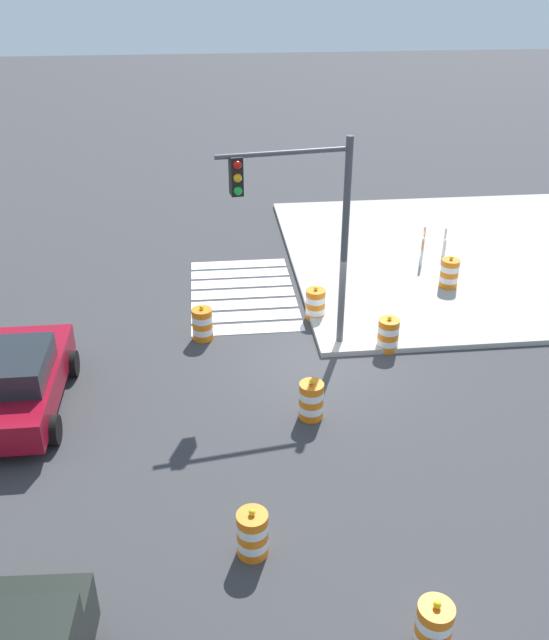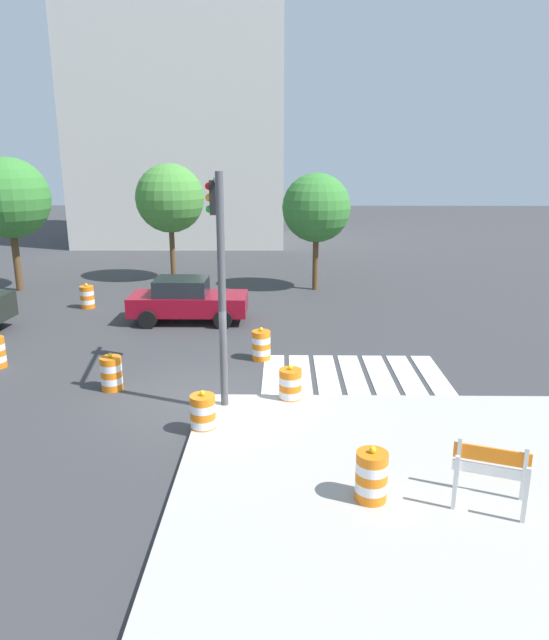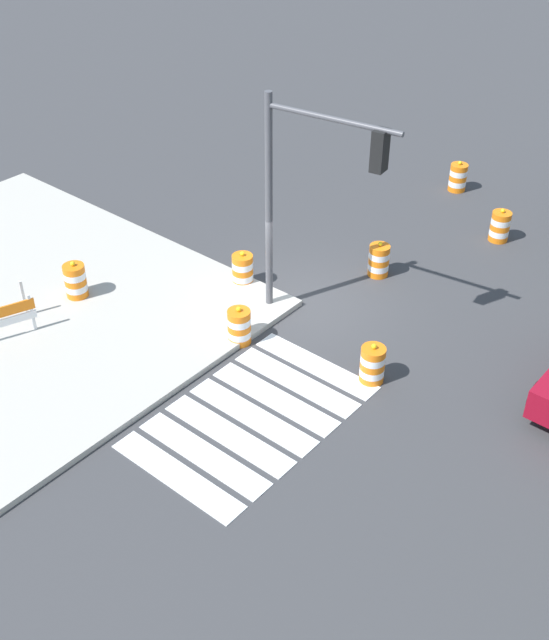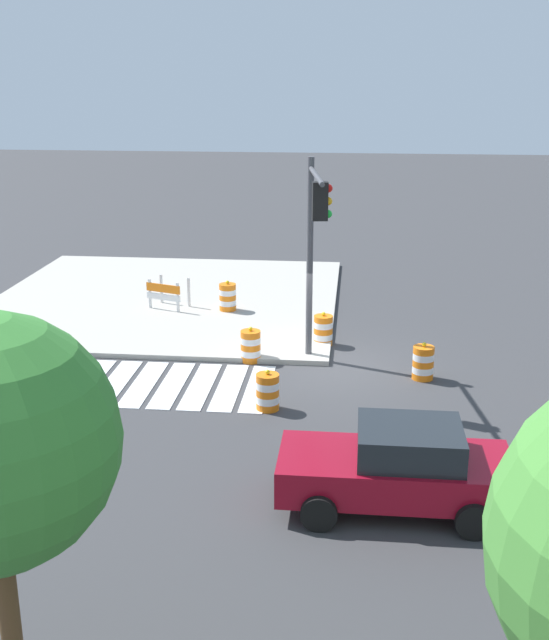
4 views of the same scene
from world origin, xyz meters
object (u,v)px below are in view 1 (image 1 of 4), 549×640
(sports_car, at_px, (17,381))
(traffic_barrel_lane_center, at_px, (388,335))
(traffic_barrel_median_far, at_px, (311,400))
(construction_barricade, at_px, (427,244))
(traffic_barrel_crosswalk_end, at_px, (433,627))
(traffic_barrel_far_curb, at_px, (315,304))
(traffic_light_pole, at_px, (302,211))
(traffic_barrel_near_corner, at_px, (252,534))
(traffic_barrel_median_near, at_px, (203,324))
(traffic_barrel_on_sidewalk, at_px, (449,273))

(sports_car, xyz_separation_m, traffic_barrel_lane_center, (1.78, -9.12, -0.36))
(traffic_barrel_median_far, bearing_deg, construction_barricade, -32.63)
(traffic_barrel_crosswalk_end, bearing_deg, construction_barricade, -16.80)
(traffic_barrel_median_far, xyz_separation_m, construction_barricade, (8.14, -5.21, 0.27))
(sports_car, relative_size, traffic_barrel_far_curb, 4.22)
(sports_car, xyz_separation_m, traffic_barrel_median_far, (-0.96, -6.63, -0.36))
(traffic_barrel_lane_center, bearing_deg, traffic_barrel_far_curb, 40.00)
(traffic_barrel_median_far, distance_m, traffic_light_pole, 4.54)
(traffic_barrel_near_corner, xyz_separation_m, traffic_barrel_median_near, (7.72, 0.77, 0.00))
(traffic_light_pole, bearing_deg, traffic_barrel_far_curb, -21.93)
(traffic_barrel_on_sidewalk, bearing_deg, traffic_barrel_lane_center, 139.94)
(sports_car, relative_size, traffic_light_pole, 0.78)
(traffic_barrel_near_corner, xyz_separation_m, traffic_barrel_median_far, (3.86, -1.64, 0.00))
(sports_car, distance_m, traffic_barrel_median_near, 5.13)
(construction_barricade, bearing_deg, traffic_barrel_median_far, 147.37)
(traffic_barrel_crosswalk_end, relative_size, traffic_barrel_on_sidewalk, 1.00)
(traffic_barrel_near_corner, height_order, traffic_barrel_median_far, same)
(traffic_barrel_median_far, bearing_deg, traffic_barrel_near_corner, 157.03)
(traffic_barrel_median_near, height_order, traffic_barrel_median_far, same)
(traffic_barrel_crosswalk_end, distance_m, construction_barricade, 14.79)
(sports_car, height_order, traffic_barrel_far_curb, sports_car)
(traffic_barrel_median_far, height_order, traffic_barrel_lane_center, same)
(construction_barricade, bearing_deg, traffic_light_pole, 135.72)
(traffic_barrel_median_far, relative_size, traffic_barrel_lane_center, 1.00)
(traffic_barrel_on_sidewalk, bearing_deg, traffic_barrel_near_corner, 145.13)
(traffic_barrel_median_near, height_order, traffic_barrel_lane_center, same)
(traffic_barrel_far_curb, bearing_deg, traffic_barrel_lane_center, -140.00)
(traffic_barrel_on_sidewalk, bearing_deg, traffic_light_pole, 121.31)
(traffic_barrel_median_near, relative_size, traffic_barrel_lane_center, 1.00)
(traffic_barrel_near_corner, relative_size, traffic_barrel_lane_center, 1.00)
(sports_car, distance_m, traffic_barrel_median_far, 6.70)
(sports_car, relative_size, traffic_barrel_lane_center, 4.22)
(traffic_barrel_crosswalk_end, xyz_separation_m, construction_barricade, (14.15, -4.27, 0.27))
(traffic_barrel_far_curb, height_order, traffic_light_pole, traffic_light_pole)
(traffic_barrel_crosswalk_end, bearing_deg, sports_car, 47.30)
(sports_car, bearing_deg, traffic_barrel_crosswalk_end, -132.70)
(traffic_light_pole, bearing_deg, traffic_barrel_lane_center, -94.53)
(traffic_barrel_crosswalk_end, height_order, traffic_barrel_lane_center, same)
(traffic_barrel_lane_center, relative_size, traffic_barrel_on_sidewalk, 1.00)
(construction_barricade, bearing_deg, traffic_barrel_lane_center, 153.23)
(traffic_barrel_crosswalk_end, height_order, traffic_barrel_far_curb, same)
(sports_car, xyz_separation_m, traffic_barrel_far_curb, (3.74, -7.47, -0.36))
(traffic_barrel_crosswalk_end, xyz_separation_m, traffic_barrel_median_near, (9.88, 3.34, 0.00))
(sports_car, height_order, traffic_barrel_near_corner, sports_car)
(traffic_barrel_near_corner, relative_size, traffic_barrel_crosswalk_end, 1.00)
(sports_car, height_order, traffic_barrel_lane_center, sports_car)
(sports_car, distance_m, traffic_barrel_lane_center, 9.30)
(sports_car, xyz_separation_m, traffic_barrel_crosswalk_end, (-6.98, -7.56, -0.36))
(sports_car, distance_m, traffic_barrel_on_sidewalk, 12.95)
(traffic_barrel_crosswalk_end, height_order, traffic_light_pole, traffic_light_pole)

